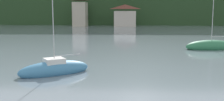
% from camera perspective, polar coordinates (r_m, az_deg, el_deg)
% --- Properties ---
extents(wooded_hillside, '(352.00, 64.93, 54.48)m').
position_cam_1_polar(wooded_hillside, '(129.12, 10.85, 10.12)').
color(wooded_hillside, '#264223').
rests_on(wooded_hillside, ground_plane).
extents(shore_building_west, '(4.20, 6.08, 9.41)m').
position_cam_1_polar(shore_building_west, '(86.64, -6.61, 8.05)').
color(shore_building_west, '#BCB29E').
rests_on(shore_building_west, ground_plane).
extents(shore_building_westcentral, '(6.87, 4.16, 6.69)m').
position_cam_1_polar(shore_building_westcentral, '(84.44, 2.71, 7.19)').
color(shore_building_westcentral, beige).
rests_on(shore_building_westcentral, ground_plane).
extents(sailboat_mid_5, '(5.80, 4.78, 6.91)m').
position_cam_1_polar(sailboat_mid_5, '(22.45, -11.81, -3.83)').
color(sailboat_mid_5, teal).
rests_on(sailboat_mid_5, ground_plane).
extents(sailboat_far_7, '(6.98, 3.20, 7.98)m').
position_cam_1_polar(sailboat_far_7, '(37.88, 19.86, 0.82)').
color(sailboat_far_7, '#2D754C').
rests_on(sailboat_far_7, ground_plane).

